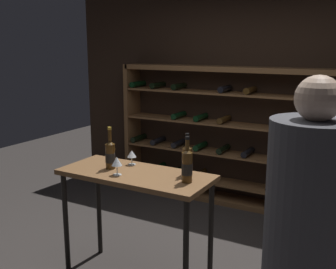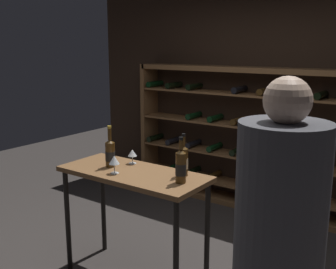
% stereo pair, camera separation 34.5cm
% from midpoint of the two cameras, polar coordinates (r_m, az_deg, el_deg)
% --- Properties ---
extents(back_wall, '(5.18, 0.10, 2.65)m').
position_cam_midpoint_polar(back_wall, '(5.12, 16.01, 4.67)').
color(back_wall, '#332319').
rests_on(back_wall, ground).
extents(wine_rack, '(3.12, 0.32, 1.71)m').
position_cam_midpoint_polar(wine_rack, '(5.06, 13.29, -0.69)').
color(wine_rack, brown).
rests_on(wine_rack, ground).
extents(tasting_table, '(1.25, 0.54, 0.96)m').
position_cam_midpoint_polar(tasting_table, '(3.38, -1.89, -7.13)').
color(tasting_table, brown).
rests_on(tasting_table, ground).
extents(person_bystander_red_print, '(0.43, 0.43, 1.83)m').
position_cam_midpoint_polar(person_bystander_red_print, '(2.14, 19.71, -14.88)').
color(person_bystander_red_print, '#303030').
rests_on(person_bystander_red_print, ground).
extents(wine_bottle_green_slim, '(0.08, 0.08, 0.35)m').
position_cam_midpoint_polar(wine_bottle_green_slim, '(3.04, 5.05, -4.44)').
color(wine_bottle_green_slim, '#4C3314').
rests_on(wine_bottle_green_slim, tasting_table).
extents(wine_bottle_red_label, '(0.08, 0.08, 0.34)m').
position_cam_midpoint_polar(wine_bottle_red_label, '(3.21, 5.23, -3.66)').
color(wine_bottle_red_label, '#4C3314').
rests_on(wine_bottle_red_label, tasting_table).
extents(wine_bottle_gold_foil, '(0.08, 0.08, 0.35)m').
position_cam_midpoint_polar(wine_bottle_gold_foil, '(3.44, -5.21, -2.59)').
color(wine_bottle_gold_foil, '#4C3314').
rests_on(wine_bottle_gold_foil, tasting_table).
extents(wine_glass_stemmed_left, '(0.08, 0.08, 0.13)m').
position_cam_midpoint_polar(wine_glass_stemmed_left, '(3.53, -2.19, -2.70)').
color(wine_glass_stemmed_left, silver).
rests_on(wine_glass_stemmed_left, tasting_table).
extents(wine_glass_stemmed_right, '(0.08, 0.08, 0.15)m').
position_cam_midpoint_polar(wine_glass_stemmed_right, '(3.26, -4.49, -3.66)').
color(wine_glass_stemmed_right, silver).
rests_on(wine_glass_stemmed_right, tasting_table).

